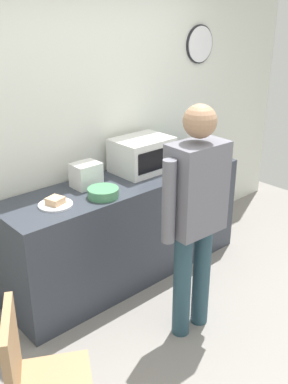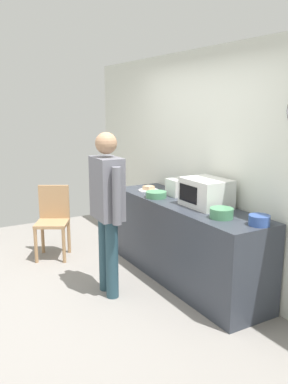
{
  "view_description": "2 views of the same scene",
  "coord_description": "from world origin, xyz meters",
  "px_view_note": "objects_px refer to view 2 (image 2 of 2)",
  "views": [
    {
      "loc": [
        -2.07,
        -1.45,
        2.27
      ],
      "look_at": [
        -0.08,
        0.76,
        1.01
      ],
      "focal_mm": 40.94,
      "sensor_mm": 36.0,
      "label": 1
    },
    {
      "loc": [
        3.65,
        -1.32,
        1.99
      ],
      "look_at": [
        0.12,
        0.7,
        1.09
      ],
      "focal_mm": 37.44,
      "sensor_mm": 36.0,
      "label": 2
    }
  ],
  "objects_px": {
    "sandwich_plate": "(149,189)",
    "cereal_bowl": "(222,213)",
    "person_standing": "(107,202)",
    "fork_utensil": "(190,195)",
    "microwave": "(206,193)",
    "mixing_bowl": "(259,220)",
    "spoon_utensil": "(262,218)",
    "wooden_chair": "(53,218)",
    "toaster": "(176,187)",
    "salad_bowl": "(156,195)"
  },
  "relations": [
    {
      "from": "sandwich_plate",
      "to": "cereal_bowl",
      "type": "relative_size",
      "value": 1.13
    },
    {
      "from": "cereal_bowl",
      "to": "person_standing",
      "type": "xyz_separation_m",
      "value": [
        -0.81,
        -0.83,
        0.03
      ]
    },
    {
      "from": "fork_utensil",
      "to": "microwave",
      "type": "bearing_deg",
      "value": -19.01
    },
    {
      "from": "sandwich_plate",
      "to": "fork_utensil",
      "type": "xyz_separation_m",
      "value": [
        0.44,
        0.32,
        -0.02
      ]
    },
    {
      "from": "cereal_bowl",
      "to": "mixing_bowl",
      "type": "height_order",
      "value": "cereal_bowl"
    },
    {
      "from": "microwave",
      "to": "mixing_bowl",
      "type": "distance_m",
      "value": 0.78
    },
    {
      "from": "spoon_utensil",
      "to": "wooden_chair",
      "type": "xyz_separation_m",
      "value": [
        -2.38,
        -1.31,
        -0.4
      ]
    },
    {
      "from": "fork_utensil",
      "to": "toaster",
      "type": "bearing_deg",
      "value": -106.95
    },
    {
      "from": "microwave",
      "to": "wooden_chair",
      "type": "relative_size",
      "value": 0.53
    },
    {
      "from": "fork_utensil",
      "to": "spoon_utensil",
      "type": "relative_size",
      "value": 1.0
    },
    {
      "from": "mixing_bowl",
      "to": "salad_bowl",
      "type": "bearing_deg",
      "value": -170.38
    },
    {
      "from": "fork_utensil",
      "to": "salad_bowl",
      "type": "bearing_deg",
      "value": -100.56
    },
    {
      "from": "microwave",
      "to": "sandwich_plate",
      "type": "relative_size",
      "value": 1.96
    },
    {
      "from": "sandwich_plate",
      "to": "toaster",
      "type": "bearing_deg",
      "value": 21.83
    },
    {
      "from": "salad_bowl",
      "to": "cereal_bowl",
      "type": "height_order",
      "value": "cereal_bowl"
    },
    {
      "from": "salad_bowl",
      "to": "mixing_bowl",
      "type": "relative_size",
      "value": 1.26
    },
    {
      "from": "cereal_bowl",
      "to": "person_standing",
      "type": "distance_m",
      "value": 1.15
    },
    {
      "from": "cereal_bowl",
      "to": "wooden_chair",
      "type": "bearing_deg",
      "value": -155.28
    },
    {
      "from": "microwave",
      "to": "wooden_chair",
      "type": "height_order",
      "value": "microwave"
    },
    {
      "from": "person_standing",
      "to": "sandwich_plate",
      "type": "bearing_deg",
      "value": 125.31
    },
    {
      "from": "mixing_bowl",
      "to": "toaster",
      "type": "distance_m",
      "value": 1.36
    },
    {
      "from": "mixing_bowl",
      "to": "fork_utensil",
      "type": "height_order",
      "value": "mixing_bowl"
    },
    {
      "from": "mixing_bowl",
      "to": "sandwich_plate",
      "type": "bearing_deg",
      "value": -175.85
    },
    {
      "from": "person_standing",
      "to": "microwave",
      "type": "bearing_deg",
      "value": 68.73
    },
    {
      "from": "fork_utensil",
      "to": "person_standing",
      "type": "height_order",
      "value": "person_standing"
    },
    {
      "from": "cereal_bowl",
      "to": "toaster",
      "type": "height_order",
      "value": "toaster"
    },
    {
      "from": "sandwich_plate",
      "to": "mixing_bowl",
      "type": "height_order",
      "value": "mixing_bowl"
    },
    {
      "from": "microwave",
      "to": "wooden_chair",
      "type": "xyz_separation_m",
      "value": [
        -1.74,
        -1.14,
        -0.55
      ]
    },
    {
      "from": "person_standing",
      "to": "wooden_chair",
      "type": "relative_size",
      "value": 1.83
    },
    {
      "from": "spoon_utensil",
      "to": "sandwich_plate",
      "type": "bearing_deg",
      "value": -169.43
    },
    {
      "from": "toaster",
      "to": "person_standing",
      "type": "xyz_separation_m",
      "value": [
        0.21,
        -1.0,
        -0.02
      ]
    },
    {
      "from": "microwave",
      "to": "mixing_bowl",
      "type": "bearing_deg",
      "value": -0.43
    },
    {
      "from": "sandwich_plate",
      "to": "salad_bowl",
      "type": "bearing_deg",
      "value": -16.86
    },
    {
      "from": "salad_bowl",
      "to": "person_standing",
      "type": "distance_m",
      "value": 0.77
    },
    {
      "from": "wooden_chair",
      "to": "person_standing",
      "type": "bearing_deg",
      "value": 7.14
    },
    {
      "from": "sandwich_plate",
      "to": "cereal_bowl",
      "type": "xyz_separation_m",
      "value": [
        1.4,
        -0.01,
        0.03
      ]
    },
    {
      "from": "fork_utensil",
      "to": "spoon_utensil",
      "type": "xyz_separation_m",
      "value": [
        1.18,
        -0.02,
        0.0
      ]
    },
    {
      "from": "salad_bowl",
      "to": "cereal_bowl",
      "type": "distance_m",
      "value": 1.05
    },
    {
      "from": "person_standing",
      "to": "wooden_chair",
      "type": "bearing_deg",
      "value": -172.86
    },
    {
      "from": "cereal_bowl",
      "to": "toaster",
      "type": "distance_m",
      "value": 1.03
    },
    {
      "from": "microwave",
      "to": "fork_utensil",
      "type": "bearing_deg",
      "value": 160.99
    },
    {
      "from": "mixing_bowl",
      "to": "spoon_utensil",
      "type": "distance_m",
      "value": 0.22
    },
    {
      "from": "sandwich_plate",
      "to": "wooden_chair",
      "type": "height_order",
      "value": "sandwich_plate"
    },
    {
      "from": "fork_utensil",
      "to": "wooden_chair",
      "type": "relative_size",
      "value": 0.18
    },
    {
      "from": "toaster",
      "to": "spoon_utensil",
      "type": "height_order",
      "value": "toaster"
    },
    {
      "from": "cereal_bowl",
      "to": "spoon_utensil",
      "type": "bearing_deg",
      "value": 56.05
    },
    {
      "from": "sandwich_plate",
      "to": "salad_bowl",
      "type": "relative_size",
      "value": 1.05
    },
    {
      "from": "mixing_bowl",
      "to": "person_standing",
      "type": "height_order",
      "value": "person_standing"
    },
    {
      "from": "mixing_bowl",
      "to": "toaster",
      "type": "xyz_separation_m",
      "value": [
        -1.36,
        0.03,
        0.05
      ]
    },
    {
      "from": "microwave",
      "to": "fork_utensil",
      "type": "relative_size",
      "value": 2.94
    }
  ]
}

